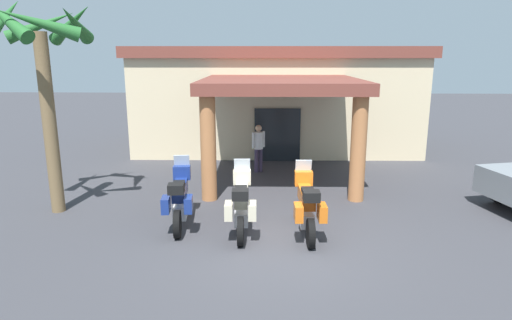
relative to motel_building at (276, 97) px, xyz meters
name	(u,v)px	position (x,y,z in m)	size (l,w,h in m)	color
ground_plane	(281,245)	(0.05, -10.75, -2.27)	(80.00, 80.00, 0.00)	#38383D
motel_building	(276,97)	(0.00, 0.00, 0.00)	(12.36, 11.37, 4.45)	beige
motorcycle_blue	(180,199)	(-2.42, -9.66, -1.57)	(0.75, 2.21, 1.61)	black
motorcycle_cream	(241,204)	(-0.89, -10.02, -1.57)	(0.72, 2.21, 1.61)	black
motorcycle_orange	(307,206)	(0.65, -10.09, -1.57)	(0.72, 2.21, 1.61)	black
pedestrian	(258,145)	(-0.64, -4.42, -1.28)	(0.45, 0.34, 1.71)	#3F334C
palm_tree_roadside	(43,53)	(-5.93, -8.72, 1.90)	(2.58, 2.76, 5.66)	brown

